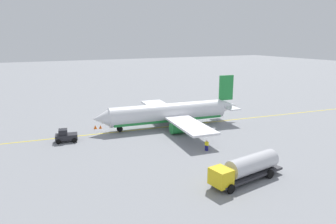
% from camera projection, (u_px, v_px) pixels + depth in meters
% --- Properties ---
extents(ground_plane, '(400.00, 400.00, 0.00)m').
position_uv_depth(ground_plane, '(168.00, 127.00, 61.92)').
color(ground_plane, gray).
extents(airplane, '(30.68, 29.60, 9.72)m').
position_uv_depth(airplane, '(170.00, 113.00, 61.47)').
color(airplane, white).
rests_on(airplane, ground).
extents(fuel_tanker, '(11.10, 4.08, 3.15)m').
position_uv_depth(fuel_tanker, '(246.00, 168.00, 38.08)').
color(fuel_tanker, '#2D2D33').
rests_on(fuel_tanker, ground).
extents(pushback_tug, '(3.88, 2.83, 2.20)m').
position_uv_depth(pushback_tug, '(66.00, 136.00, 52.77)').
color(pushback_tug, '#232328').
rests_on(pushback_tug, ground).
extents(refueling_worker, '(0.48, 0.60, 1.71)m').
position_uv_depth(refueling_worker, '(207.00, 146.00, 48.55)').
color(refueling_worker, navy).
rests_on(refueling_worker, ground).
extents(safety_cone_nose, '(0.67, 0.67, 0.75)m').
position_uv_depth(safety_cone_nose, '(95.00, 127.00, 60.35)').
color(safety_cone_nose, '#F2590F').
rests_on(safety_cone_nose, ground).
extents(safety_cone_wingtip, '(0.59, 0.59, 0.65)m').
position_uv_depth(safety_cone_wingtip, '(100.00, 127.00, 60.61)').
color(safety_cone_wingtip, '#F2590F').
rests_on(safety_cone_wingtip, ground).
extents(taxi_line_marking, '(89.55, 9.06, 0.01)m').
position_uv_depth(taxi_line_marking, '(168.00, 127.00, 61.92)').
color(taxi_line_marking, yellow).
rests_on(taxi_line_marking, ground).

